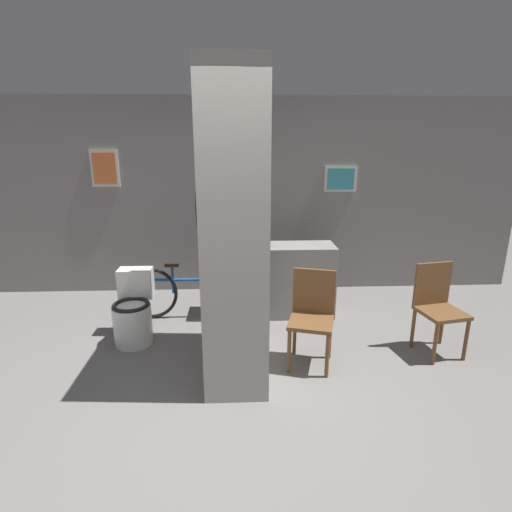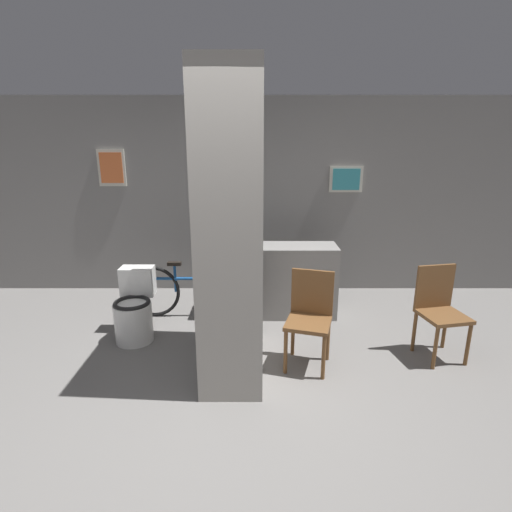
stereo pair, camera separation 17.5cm
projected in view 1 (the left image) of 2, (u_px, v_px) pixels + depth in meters
name	position (u px, v px, depth m)	size (l,w,h in m)	color
ground_plane	(225.00, 403.00, 3.23)	(14.00, 14.00, 0.00)	slate
wall_back	(229.00, 198.00, 5.39)	(8.00, 0.09, 2.60)	gray
pillar_center	(235.00, 230.00, 3.44)	(0.55, 1.19, 2.60)	gray
counter_shelf	(276.00, 280.00, 4.79)	(1.38, 0.44, 0.86)	gray
toilet	(133.00, 313.00, 4.16)	(0.39, 0.55, 0.74)	white
chair_near_pillar	(312.00, 313.00, 3.71)	(0.49, 0.49, 0.89)	brown
chair_by_doorway	(437.00, 304.00, 3.92)	(0.46, 0.46, 0.89)	brown
bicycle	(197.00, 291.00, 4.71)	(1.71, 0.42, 0.69)	black
bottle_tall	(252.00, 238.00, 4.57)	(0.07, 0.07, 0.28)	#267233
bottle_short	(242.00, 239.00, 4.68)	(0.08, 0.08, 0.21)	#19598C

